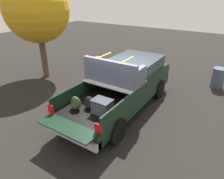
# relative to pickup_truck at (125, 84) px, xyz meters

# --- Properties ---
(ground_plane) EXTENTS (40.00, 40.00, 0.00)m
(ground_plane) POSITION_rel_pickup_truck_xyz_m (-0.35, 0.00, -0.95)
(ground_plane) COLOR black
(pickup_truck) EXTENTS (6.05, 2.06, 2.23)m
(pickup_truck) POSITION_rel_pickup_truck_xyz_m (0.00, 0.00, 0.00)
(pickup_truck) COLOR black
(pickup_truck) RESTS_ON ground_plane
(tree_background) EXTENTS (3.14, 3.14, 5.00)m
(tree_background) POSITION_rel_pickup_truck_xyz_m (0.46, 5.25, 2.46)
(tree_background) COLOR brown
(tree_background) RESTS_ON ground_plane
(trash_can) EXTENTS (0.60, 0.60, 0.98)m
(trash_can) POSITION_rel_pickup_truck_xyz_m (3.93, -2.91, -0.46)
(trash_can) COLOR #3F4C66
(trash_can) RESTS_ON ground_plane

